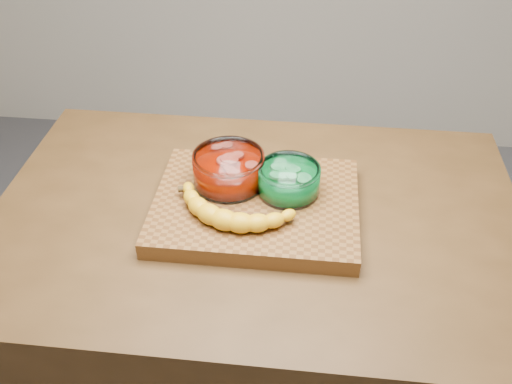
# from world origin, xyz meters

# --- Properties ---
(counter) EXTENTS (1.20, 0.80, 0.90)m
(counter) POSITION_xyz_m (0.00, 0.00, 0.45)
(counter) COLOR #4B3016
(counter) RESTS_ON ground
(cutting_board) EXTENTS (0.45, 0.35, 0.04)m
(cutting_board) POSITION_xyz_m (0.00, 0.00, 0.92)
(cutting_board) COLOR brown
(cutting_board) RESTS_ON counter
(bowl_red) EXTENTS (0.16, 0.16, 0.08)m
(bowl_red) POSITION_xyz_m (-0.07, 0.05, 0.98)
(bowl_red) COLOR white
(bowl_red) RESTS_ON cutting_board
(bowl_green) EXTENTS (0.14, 0.14, 0.06)m
(bowl_green) POSITION_xyz_m (0.07, 0.04, 0.97)
(bowl_green) COLOR white
(bowl_green) RESTS_ON cutting_board
(banana) EXTENTS (0.29, 0.17, 0.04)m
(banana) POSITION_xyz_m (-0.04, -0.05, 0.96)
(banana) COLOR gold
(banana) RESTS_ON cutting_board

